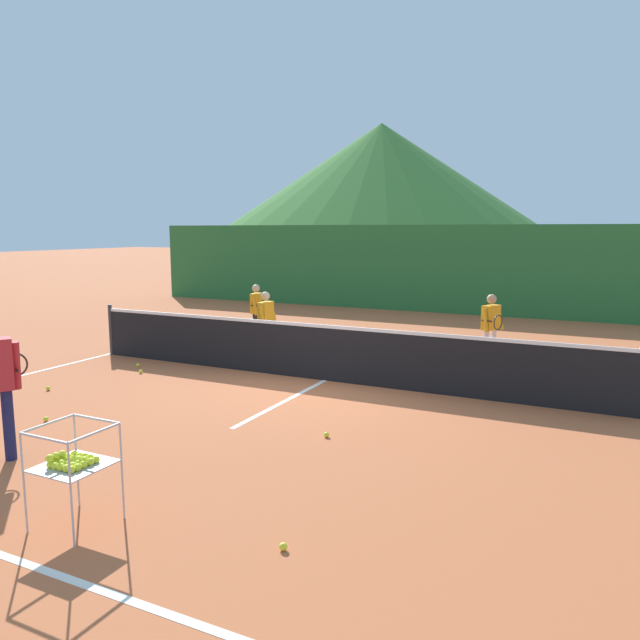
{
  "coord_description": "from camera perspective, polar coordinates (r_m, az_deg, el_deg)",
  "views": [
    {
      "loc": [
        4.34,
        -9.06,
        2.58
      ],
      "look_at": [
        -0.22,
        0.26,
        1.01
      ],
      "focal_mm": 33.61,
      "sensor_mm": 36.0,
      "label": 1
    }
  ],
  "objects": [
    {
      "name": "tennis_ball_1",
      "position": [
        9.01,
        -24.64,
        -8.58
      ],
      "size": [
        0.07,
        0.07,
        0.07
      ],
      "primitive_type": "sphere",
      "color": "yellow",
      "rests_on": "ground"
    },
    {
      "name": "tennis_net",
      "position": [
        10.26,
        0.49,
        -3.07
      ],
      "size": [
        9.92,
        0.08,
        1.05
      ],
      "color": "#333338",
      "rests_on": "ground"
    },
    {
      "name": "ball_cart",
      "position": [
        5.74,
        -22.54,
        -12.39
      ],
      "size": [
        0.58,
        0.58,
        0.9
      ],
      "color": "#B7B7BC",
      "rests_on": "ground"
    },
    {
      "name": "line_baseline_far",
      "position": [
        15.02,
        8.9,
        -1.36
      ],
      "size": [
        10.02,
        0.08,
        0.01
      ],
      "primitive_type": "cube",
      "color": "white",
      "rests_on": "ground"
    },
    {
      "name": "tennis_ball_4",
      "position": [
        10.68,
        -24.47,
        -5.95
      ],
      "size": [
        0.07,
        0.07,
        0.07
      ],
      "primitive_type": "sphere",
      "color": "yellow",
      "rests_on": "ground"
    },
    {
      "name": "tennis_ball_2",
      "position": [
        5.19,
        -3.52,
        -20.74
      ],
      "size": [
        0.07,
        0.07,
        0.07
      ],
      "primitive_type": "sphere",
      "color": "yellow",
      "rests_on": "ground"
    },
    {
      "name": "student_1",
      "position": [
        12.3,
        -5.18,
        0.24
      ],
      "size": [
        0.23,
        0.53,
        1.33
      ],
      "color": "silver",
      "rests_on": "ground"
    },
    {
      "name": "hill_0",
      "position": [
        95.73,
        5.81,
        12.63
      ],
      "size": [
        56.8,
        56.8,
        18.75
      ],
      "primitive_type": "cone",
      "color": "#38702D",
      "rests_on": "ground"
    },
    {
      "name": "student_0",
      "position": [
        14.03,
        -6.05,
        1.25
      ],
      "size": [
        0.53,
        0.57,
        1.32
      ],
      "color": "black",
      "rests_on": "ground"
    },
    {
      "name": "ground_plane",
      "position": [
        10.37,
        0.49,
        -5.77
      ],
      "size": [
        120.0,
        120.0,
        0.0
      ],
      "primitive_type": "plane",
      "color": "#BC6038"
    },
    {
      "name": "student_2",
      "position": [
        11.97,
        15.97,
        -0.2
      ],
      "size": [
        0.42,
        0.72,
        1.35
      ],
      "color": "silver",
      "rests_on": "ground"
    },
    {
      "name": "tennis_ball_5",
      "position": [
        7.63,
        0.62,
        -10.86
      ],
      "size": [
        0.07,
        0.07,
        0.07
      ],
      "primitive_type": "sphere",
      "color": "yellow",
      "rests_on": "ground"
    },
    {
      "name": "line_service_center",
      "position": [
        10.37,
        0.49,
        -5.76
      ],
      "size": [
        0.08,
        5.65,
        0.01
      ],
      "primitive_type": "cube",
      "color": "white",
      "rests_on": "ground"
    },
    {
      "name": "windscreen_fence",
      "position": [
        18.85,
        12.76,
        4.71
      ],
      "size": [
        22.05,
        0.08,
        2.73
      ],
      "primitive_type": "cube",
      "color": "#286B33",
      "rests_on": "ground"
    },
    {
      "name": "tennis_ball_3",
      "position": [
        11.34,
        -16.71,
        -4.71
      ],
      "size": [
        0.07,
        0.07,
        0.07
      ],
      "primitive_type": "sphere",
      "color": "yellow",
      "rests_on": "ground"
    },
    {
      "name": "line_sideline_west",
      "position": [
        13.27,
        -19.45,
        -3.07
      ],
      "size": [
        0.08,
        11.27,
        0.01
      ],
      "primitive_type": "cube",
      "color": "white",
      "rests_on": "ground"
    },
    {
      "name": "tennis_ball_0",
      "position": [
        11.88,
        -16.94,
        -4.12
      ],
      "size": [
        0.07,
        0.07,
        0.07
      ],
      "primitive_type": "sphere",
      "color": "yellow",
      "rests_on": "ground"
    }
  ]
}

